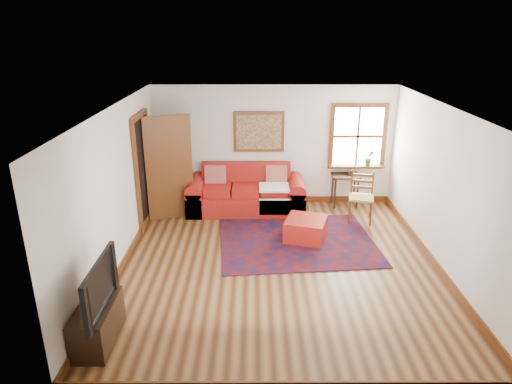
{
  "coord_description": "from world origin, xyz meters",
  "views": [
    {
      "loc": [
        -0.38,
        -6.52,
        3.63
      ],
      "look_at": [
        -0.36,
        0.6,
        1.01
      ],
      "focal_mm": 32.0,
      "sensor_mm": 36.0,
      "label": 1
    }
  ],
  "objects_px": {
    "side_table": "(345,180)",
    "media_cabinet": "(97,323)",
    "red_leather_sofa": "(246,195)",
    "red_ottoman": "(306,229)",
    "ladder_back_chair": "(361,194)"
  },
  "relations": [
    {
      "from": "side_table",
      "to": "media_cabinet",
      "type": "bearing_deg",
      "value": -130.63
    },
    {
      "from": "red_leather_sofa",
      "to": "red_ottoman",
      "type": "distance_m",
      "value": 1.78
    },
    {
      "from": "side_table",
      "to": "ladder_back_chair",
      "type": "bearing_deg",
      "value": -77.65
    },
    {
      "from": "side_table",
      "to": "media_cabinet",
      "type": "distance_m",
      "value": 5.84
    },
    {
      "from": "red_leather_sofa",
      "to": "side_table",
      "type": "bearing_deg",
      "value": 6.09
    },
    {
      "from": "red_leather_sofa",
      "to": "media_cabinet",
      "type": "height_order",
      "value": "red_leather_sofa"
    },
    {
      "from": "ladder_back_chair",
      "to": "side_table",
      "type": "bearing_deg",
      "value": 102.35
    },
    {
      "from": "red_ottoman",
      "to": "media_cabinet",
      "type": "relative_size",
      "value": 0.75
    },
    {
      "from": "red_leather_sofa",
      "to": "side_table",
      "type": "height_order",
      "value": "red_leather_sofa"
    },
    {
      "from": "side_table",
      "to": "media_cabinet",
      "type": "height_order",
      "value": "side_table"
    },
    {
      "from": "red_ottoman",
      "to": "side_table",
      "type": "distance_m",
      "value": 1.94
    },
    {
      "from": "red_ottoman",
      "to": "ladder_back_chair",
      "type": "height_order",
      "value": "ladder_back_chair"
    },
    {
      "from": "red_ottoman",
      "to": "side_table",
      "type": "relative_size",
      "value": 1.0
    },
    {
      "from": "side_table",
      "to": "ladder_back_chair",
      "type": "xyz_separation_m",
      "value": [
        0.17,
        -0.77,
        -0.03
      ]
    },
    {
      "from": "side_table",
      "to": "red_ottoman",
      "type": "bearing_deg",
      "value": -121.35
    }
  ]
}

